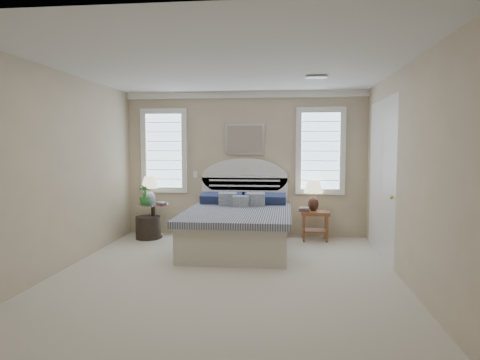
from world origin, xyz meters
name	(u,v)px	position (x,y,z in m)	size (l,w,h in m)	color
floor	(226,273)	(0.00, 0.00, 0.00)	(4.50, 5.00, 0.01)	#B6AB9C
ceiling	(226,67)	(0.00, 0.00, 2.70)	(4.50, 5.00, 0.01)	silver
wall_back	(245,164)	(0.00, 2.50, 1.35)	(4.50, 0.02, 2.70)	#B9A88B
wall_left	(63,171)	(-2.25, 0.00, 1.35)	(0.02, 5.00, 2.70)	#B9A88B
wall_right	(404,173)	(2.25, 0.00, 1.35)	(0.02, 5.00, 2.70)	#B9A88B
crown_molding	(245,95)	(0.00, 2.46, 2.64)	(4.50, 0.08, 0.12)	white
hvac_vent	(316,77)	(1.20, 0.80, 2.68)	(0.30, 0.20, 0.02)	#B2B2B2
switch_plate	(195,174)	(-0.95, 2.48, 1.15)	(0.08, 0.01, 0.12)	white
window_left	(164,151)	(-1.55, 2.48, 1.60)	(0.90, 0.06, 1.60)	#C8E7FD
window_right	(320,151)	(1.40, 2.48, 1.60)	(0.90, 0.06, 1.60)	#C8E7FD
painting	(245,139)	(0.00, 2.46, 1.82)	(0.74, 0.04, 0.58)	silver
closet_door	(381,178)	(2.23, 1.20, 1.20)	(0.02, 1.80, 2.40)	white
bed	(239,225)	(0.00, 1.46, 0.39)	(1.72, 2.28, 1.47)	beige
side_table_left	(153,217)	(-1.65, 2.05, 0.39)	(0.56, 0.56, 0.63)	black
nightstand_right	(315,219)	(1.30, 2.15, 0.39)	(0.50, 0.40, 0.53)	brown
floor_pot	(148,227)	(-1.72, 1.97, 0.21)	(0.45, 0.45, 0.41)	black
lamp_left	(150,187)	(-1.69, 2.01, 0.94)	(0.38, 0.38, 0.51)	silver
lamp_right	(313,192)	(1.27, 2.23, 0.87)	(0.45, 0.45, 0.56)	black
potted_plant	(145,195)	(-1.74, 1.86, 0.81)	(0.21, 0.21, 0.37)	#30742E
books_left	(162,204)	(-1.43, 1.85, 0.66)	(0.20, 0.17, 0.07)	#A1282E
books_right	(304,210)	(1.10, 2.09, 0.57)	(0.20, 0.15, 0.08)	#A1282E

